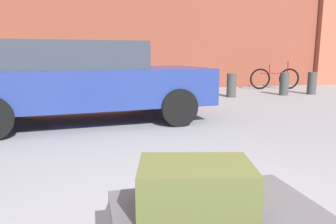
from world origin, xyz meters
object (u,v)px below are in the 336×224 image
luggage_cart (219,222)px  suitcase_olive_front_left (195,186)px  parked_car (84,80)px  bollard_kerb_near (190,86)px  bollard_kerb_far (284,84)px  bicycle_leaning (275,78)px  bollard_corner (312,83)px  bollard_kerb_mid (231,85)px

luggage_cart → suitcase_olive_front_left: (-0.12, 0.06, 0.20)m
parked_car → bollard_kerb_near: parked_car is taller
parked_car → bollard_kerb_far: bearing=23.4°
parked_car → bicycle_leaning: 7.57m
bicycle_leaning → luggage_cart: bearing=-124.0°
bicycle_leaning → bollard_kerb_near: bearing=-156.5°
parked_car → bollard_corner: parked_car is taller
luggage_cart → bollard_kerb_mid: (3.23, 6.75, 0.07)m
suitcase_olive_front_left → bollard_corner: size_ratio=0.95×
luggage_cart → bicycle_leaning: size_ratio=0.68×
bollard_kerb_mid → parked_car: bearing=-148.4°
bollard_kerb_far → bollard_corner: bearing=0.0°
parked_car → bollard_kerb_far: size_ratio=6.60×
bollard_kerb_near → bollard_corner: same height
suitcase_olive_front_left → bollard_kerb_mid: bearing=76.8°
bollard_kerb_mid → bollard_kerb_far: size_ratio=1.00×
suitcase_olive_front_left → bollard_kerb_mid: bollard_kerb_mid is taller
suitcase_olive_front_left → bollard_corner: bollard_corner is taller
bollard_kerb_near → bollard_kerb_mid: bearing=0.0°
suitcase_olive_front_left → bicycle_leaning: 10.05m
bicycle_leaning → bollard_kerb_far: 1.71m
bicycle_leaning → bollard_kerb_near: (-3.60, -1.57, -0.04)m
bollard_corner → bicycle_leaning: bearing=100.2°
luggage_cart → bollard_kerb_far: bearing=53.8°
luggage_cart → suitcase_olive_front_left: bearing=153.9°
parked_car → bollard_corner: 7.13m
suitcase_olive_front_left → parked_car: bearing=112.4°
suitcase_olive_front_left → bollard_kerb_near: size_ratio=0.95×
bollard_kerb_near → bollard_kerb_mid: (1.23, 0.00, 0.00)m
parked_car → bollard_corner: bearing=20.3°
parked_car → bicycle_leaning: bearing=32.3°
luggage_cart → parked_car: bearing=100.4°
bollard_kerb_far → suitcase_olive_front_left: bearing=-127.1°
suitcase_olive_front_left → bollard_kerb_near: (2.13, 6.69, -0.14)m
bollard_kerb_near → bollard_kerb_far: 2.93m
bicycle_leaning → bollard_kerb_far: bicycle_leaning is taller
bollard_kerb_mid → bollard_corner: same height
bollard_corner → parked_car: bearing=-159.7°
bollard_kerb_mid → suitcase_olive_front_left: bearing=-116.7°
bollard_kerb_far → bollard_kerb_mid: bearing=180.0°
parked_car → bollard_kerb_near: (2.78, 2.47, -0.42)m
parked_car → bollard_kerb_near: bearing=41.6°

